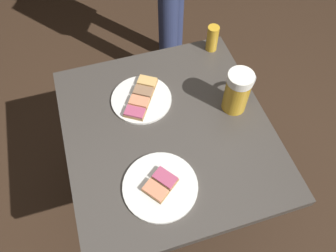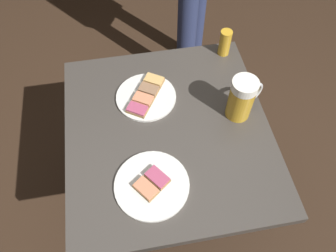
{
  "view_description": "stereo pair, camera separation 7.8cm",
  "coord_description": "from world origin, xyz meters",
  "px_view_note": "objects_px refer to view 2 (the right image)",
  "views": [
    {
      "loc": [
        -0.6,
        0.19,
        1.69
      ],
      "look_at": [
        0.0,
        0.0,
        0.73
      ],
      "focal_mm": 35.16,
      "sensor_mm": 36.0,
      "label": 1
    },
    {
      "loc": [
        -0.62,
        0.11,
        1.69
      ],
      "look_at": [
        0.0,
        0.0,
        0.73
      ],
      "focal_mm": 35.16,
      "sensor_mm": 36.0,
      "label": 2
    }
  ],
  "objects_px": {
    "beer_glass_small": "(225,43)",
    "plate_far": "(152,185)",
    "beer_mug": "(242,98)",
    "plate_near": "(146,96)"
  },
  "relations": [
    {
      "from": "beer_mug",
      "to": "beer_glass_small",
      "type": "height_order",
      "value": "beer_mug"
    },
    {
      "from": "beer_mug",
      "to": "plate_far",
      "type": "bearing_deg",
      "value": 122.91
    },
    {
      "from": "plate_far",
      "to": "beer_glass_small",
      "type": "xyz_separation_m",
      "value": [
        0.53,
        -0.38,
        0.05
      ]
    },
    {
      "from": "plate_near",
      "to": "beer_glass_small",
      "type": "relative_size",
      "value": 2.03
    },
    {
      "from": "beer_mug",
      "to": "beer_glass_small",
      "type": "distance_m",
      "value": 0.31
    },
    {
      "from": "beer_glass_small",
      "to": "plate_far",
      "type": "bearing_deg",
      "value": 144.57
    },
    {
      "from": "plate_near",
      "to": "beer_glass_small",
      "type": "distance_m",
      "value": 0.4
    },
    {
      "from": "plate_far",
      "to": "beer_glass_small",
      "type": "distance_m",
      "value": 0.66
    },
    {
      "from": "plate_near",
      "to": "beer_glass_small",
      "type": "height_order",
      "value": "beer_glass_small"
    },
    {
      "from": "plate_near",
      "to": "plate_far",
      "type": "bearing_deg",
      "value": 174.96
    }
  ]
}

